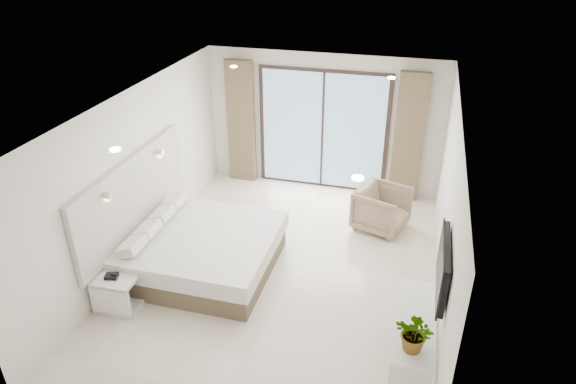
# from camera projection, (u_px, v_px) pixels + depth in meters

# --- Properties ---
(ground) EXTENTS (6.20, 6.20, 0.00)m
(ground) POSITION_uv_depth(u_px,v_px,m) (280.00, 272.00, 7.97)
(ground) COLOR beige
(ground) RESTS_ON ground
(room_shell) EXTENTS (4.62, 6.22, 2.72)m
(room_shell) POSITION_uv_depth(u_px,v_px,m) (280.00, 160.00, 7.87)
(room_shell) COLOR silver
(room_shell) RESTS_ON ground
(bed) EXTENTS (2.20, 2.09, 0.75)m
(bed) POSITION_uv_depth(u_px,v_px,m) (202.00, 251.00, 7.93)
(bed) COLOR brown
(bed) RESTS_ON ground
(nightstand) EXTENTS (0.58, 0.48, 0.51)m
(nightstand) POSITION_uv_depth(u_px,v_px,m) (119.00, 292.00, 7.14)
(nightstand) COLOR white
(nightstand) RESTS_ON ground
(phone) EXTENTS (0.19, 0.17, 0.06)m
(phone) POSITION_uv_depth(u_px,v_px,m) (112.00, 276.00, 7.00)
(phone) COLOR black
(phone) RESTS_ON nightstand
(console_desk) EXTENTS (0.47, 1.49, 0.77)m
(console_desk) POSITION_uv_depth(u_px,v_px,m) (413.00, 333.00, 6.02)
(console_desk) COLOR white
(console_desk) RESTS_ON ground
(plant) EXTENTS (0.53, 0.56, 0.36)m
(plant) POSITION_uv_depth(u_px,v_px,m) (415.00, 337.00, 5.43)
(plant) COLOR #33662D
(plant) RESTS_ON console_desk
(armchair) EXTENTS (0.98, 1.02, 0.84)m
(armchair) POSITION_uv_depth(u_px,v_px,m) (382.00, 207.00, 8.93)
(armchair) COLOR #968462
(armchair) RESTS_ON ground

